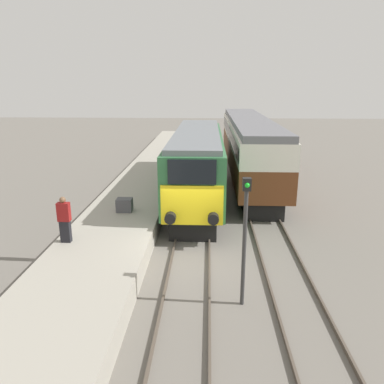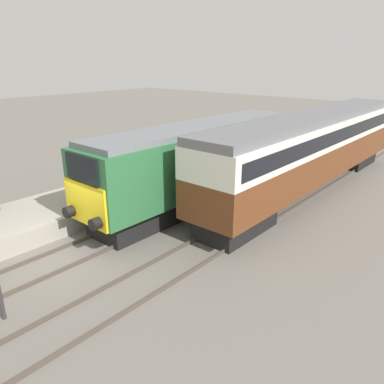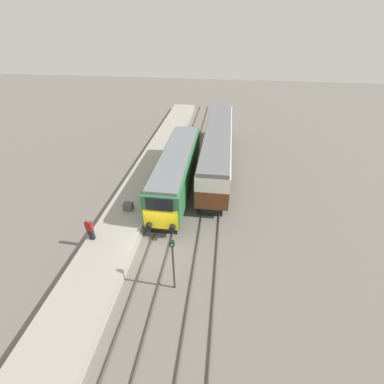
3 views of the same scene
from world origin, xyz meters
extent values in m
plane|color=slate|center=(0.00, 0.00, 0.00)|extent=(120.00, 120.00, 0.00)
cube|color=#9E998C|center=(-3.30, 8.00, 0.41)|extent=(3.50, 50.00, 0.82)
cube|color=#4C4238|center=(-0.72, 5.00, 0.07)|extent=(0.07, 60.00, 0.14)
cube|color=#4C4238|center=(0.72, 5.00, 0.07)|extent=(0.07, 60.00, 0.14)
cube|color=#4C4238|center=(2.68, 5.00, 0.07)|extent=(0.07, 60.00, 0.14)
cube|color=#4C4238|center=(4.12, 5.00, 0.07)|extent=(0.07, 60.00, 0.14)
cube|color=black|center=(0.00, 3.59, 0.50)|extent=(2.03, 4.00, 1.00)
cube|color=black|center=(0.00, 11.62, 0.50)|extent=(2.03, 4.00, 1.00)
cube|color=#2D6B3D|center=(0.00, 7.60, 2.36)|extent=(2.70, 13.03, 2.71)
cube|color=yellow|center=(0.00, 1.05, 1.81)|extent=(2.48, 0.10, 1.63)
cube|color=black|center=(0.00, 1.05, 3.17)|extent=(1.89, 0.10, 0.98)
cube|color=slate|center=(0.00, 7.60, 3.83)|extent=(2.38, 12.51, 0.24)
cylinder|color=black|center=(-0.85, 0.84, 1.35)|extent=(0.44, 0.35, 0.44)
cylinder|color=black|center=(0.85, 0.84, 1.35)|extent=(0.44, 0.35, 0.44)
cube|color=black|center=(3.40, 5.94, 0.47)|extent=(1.89, 3.60, 0.95)
cube|color=black|center=(3.40, 20.02, 0.47)|extent=(1.89, 3.60, 0.95)
cube|color=brown|center=(3.40, 12.98, 1.76)|extent=(2.70, 18.48, 1.62)
cube|color=silver|center=(3.40, 12.98, 3.21)|extent=(2.71, 18.48, 1.27)
cube|color=black|center=(3.40, 12.98, 3.21)|extent=(2.75, 17.75, 0.70)
cube|color=slate|center=(3.40, 12.98, 4.02)|extent=(2.48, 18.48, 0.36)
cube|color=#4C4C51|center=(-3.18, 3.08, 1.12)|extent=(0.70, 0.56, 0.60)
camera|label=1|loc=(0.62, -13.01, 6.47)|focal=35.00mm
camera|label=2|loc=(11.38, -6.07, 6.89)|focal=35.00mm
camera|label=3|loc=(4.01, -12.35, 13.69)|focal=24.00mm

